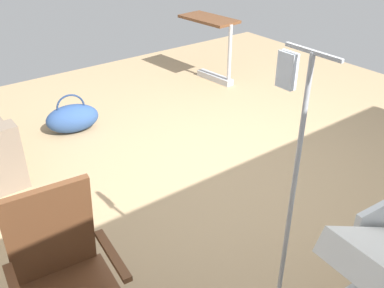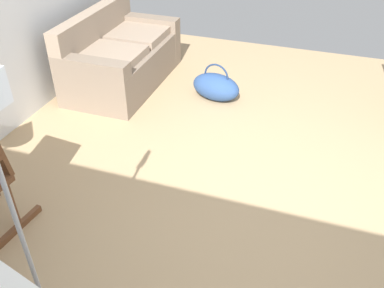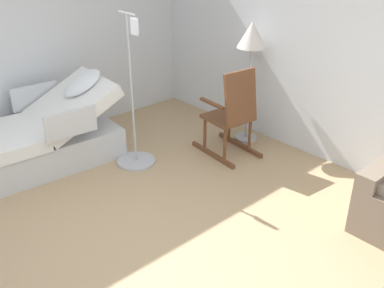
% 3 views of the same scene
% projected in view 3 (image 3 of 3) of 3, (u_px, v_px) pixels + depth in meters
% --- Properties ---
extents(ground_plane, '(6.88, 6.88, 0.00)m').
position_uv_depth(ground_plane, '(144.00, 262.00, 3.60)').
color(ground_plane, tan).
extents(back_wall, '(5.70, 0.10, 2.70)m').
position_uv_depth(back_wall, '(345.00, 44.00, 4.59)').
color(back_wall, silver).
rests_on(back_wall, ground).
extents(hospital_bed, '(1.11, 2.14, 1.02)m').
position_uv_depth(hospital_bed, '(29.00, 143.00, 4.87)').
color(hospital_bed, silver).
rests_on(hospital_bed, ground).
extents(rocking_chair, '(0.80, 0.54, 1.05)m').
position_uv_depth(rocking_chair, '(232.00, 115.00, 5.07)').
color(rocking_chair, brown).
rests_on(rocking_chair, ground).
extents(floor_lamp, '(0.34, 0.34, 1.48)m').
position_uv_depth(floor_lamp, '(252.00, 43.00, 5.11)').
color(floor_lamp, '#B2B5BA').
rests_on(floor_lamp, ground).
extents(iv_pole, '(0.44, 0.44, 1.69)m').
position_uv_depth(iv_pole, '(136.00, 143.00, 4.99)').
color(iv_pole, '#B2B5BA').
rests_on(iv_pole, ground).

